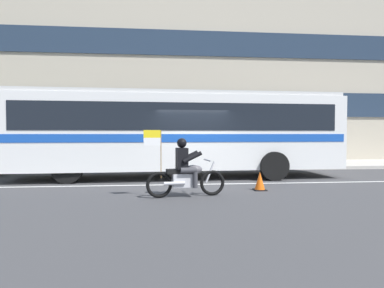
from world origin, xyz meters
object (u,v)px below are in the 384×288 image
Objects in this scene: transit_bus at (178,128)px; motorcycle_with_rider at (185,172)px; traffic_cone at (260,182)px; fire_hydrant at (160,158)px.

motorcycle_with_rider is at bearing -90.32° from transit_bus.
motorcycle_with_rider is at bearing -161.21° from traffic_cone.
transit_bus reaches higher than motorcycle_with_rider.
fire_hydrant is at bearing 115.73° from traffic_cone.
traffic_cone is (2.28, 0.78, -0.41)m from motorcycle_with_rider.
motorcycle_with_rider is 6.92m from fire_hydrant.
motorcycle_with_rider reaches higher than fire_hydrant.
fire_hydrant is at bearing 95.53° from motorcycle_with_rider.
transit_bus is 22.50× the size of traffic_cone.
traffic_cone is at bearing 18.79° from motorcycle_with_rider.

